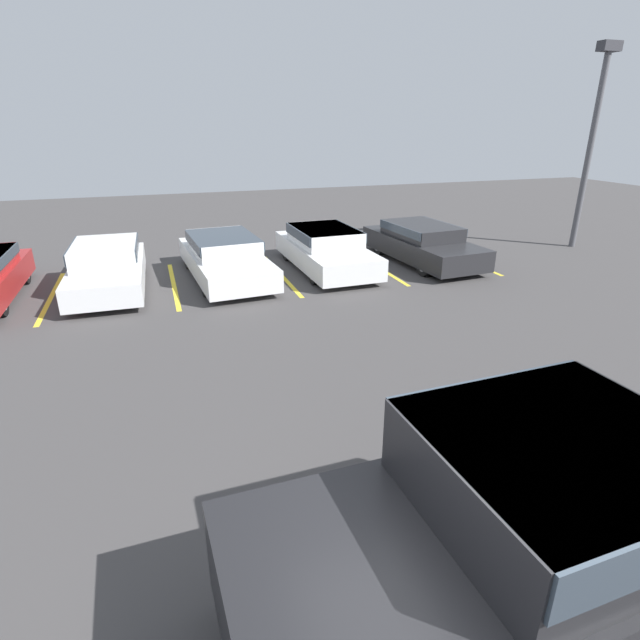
# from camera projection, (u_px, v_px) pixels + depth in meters

# --- Properties ---
(stall_stripe_b) EXTENTS (0.12, 4.30, 0.01)m
(stall_stripe_b) POSITION_uv_depth(u_px,v_px,m) (51.00, 296.00, 12.62)
(stall_stripe_b) COLOR yellow
(stall_stripe_b) RESTS_ON ground_plane
(stall_stripe_c) EXTENTS (0.12, 4.30, 0.01)m
(stall_stripe_c) POSITION_uv_depth(u_px,v_px,m) (174.00, 285.00, 13.51)
(stall_stripe_c) COLOR yellow
(stall_stripe_c) RESTS_ON ground_plane
(stall_stripe_d) EXTENTS (0.12, 4.30, 0.01)m
(stall_stripe_d) POSITION_uv_depth(u_px,v_px,m) (281.00, 275.00, 14.39)
(stall_stripe_d) COLOR yellow
(stall_stripe_d) RESTS_ON ground_plane
(stall_stripe_e) EXTENTS (0.12, 4.30, 0.01)m
(stall_stripe_e) POSITION_uv_depth(u_px,v_px,m) (376.00, 266.00, 15.28)
(stall_stripe_e) COLOR yellow
(stall_stripe_e) RESTS_ON ground_plane
(stall_stripe_f) EXTENTS (0.12, 4.30, 0.01)m
(stall_stripe_f) POSITION_uv_depth(u_px,v_px,m) (460.00, 258.00, 16.17)
(stall_stripe_f) COLOR yellow
(stall_stripe_f) RESTS_ON ground_plane
(pickup_truck) EXTENTS (6.07, 2.29, 1.88)m
(pickup_truck) POSITION_uv_depth(u_px,v_px,m) (575.00, 520.00, 4.28)
(pickup_truck) COLOR black
(pickup_truck) RESTS_ON ground_plane
(parked_sedan_b) EXTENTS (1.83, 4.37, 1.23)m
(parked_sedan_b) POSITION_uv_depth(u_px,v_px,m) (107.00, 265.00, 12.92)
(parked_sedan_b) COLOR silver
(parked_sedan_b) RESTS_ON ground_plane
(parked_sedan_c) EXTENTS (2.17, 4.88, 1.19)m
(parked_sedan_c) POSITION_uv_depth(u_px,v_px,m) (224.00, 256.00, 13.90)
(parked_sedan_c) COLOR silver
(parked_sedan_c) RESTS_ON ground_plane
(parked_sedan_d) EXTENTS (1.91, 4.59, 1.22)m
(parked_sedan_d) POSITION_uv_depth(u_px,v_px,m) (325.00, 247.00, 14.76)
(parked_sedan_d) COLOR silver
(parked_sedan_d) RESTS_ON ground_plane
(parked_sedan_e) EXTENTS (2.09, 4.70, 1.18)m
(parked_sedan_e) POSITION_uv_depth(u_px,v_px,m) (422.00, 242.00, 15.51)
(parked_sedan_e) COLOR #232326
(parked_sedan_e) RESTS_ON ground_plane
(light_post) EXTENTS (0.70, 0.36, 6.42)m
(light_post) POSITION_uv_depth(u_px,v_px,m) (593.00, 131.00, 16.25)
(light_post) COLOR #515156
(light_post) RESTS_ON ground_plane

